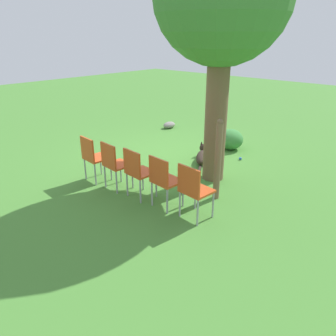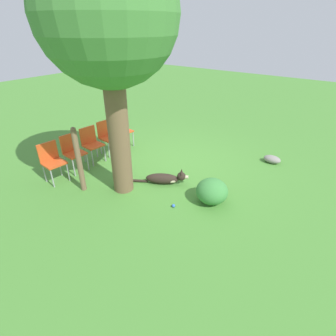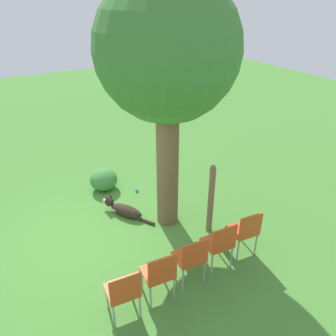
% 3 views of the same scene
% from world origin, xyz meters
% --- Properties ---
extents(ground_plane, '(30.00, 30.00, 0.00)m').
position_xyz_m(ground_plane, '(0.00, 0.00, 0.00)').
color(ground_plane, '#478433').
extents(dog, '(1.12, 0.74, 0.36)m').
position_xyz_m(dog, '(-0.40, 0.72, 0.13)').
color(dog, '#2D231C').
rests_on(dog, ground_plane).
extents(fence_post, '(0.11, 0.11, 1.44)m').
position_xyz_m(fence_post, '(0.89, 1.99, 0.73)').
color(fence_post, brown).
rests_on(fence_post, ground_plane).
extents(red_chair_0, '(0.46, 0.47, 0.91)m').
position_xyz_m(red_chair_0, '(1.90, -0.21, 0.54)').
color(red_chair_0, '#D14C1E').
rests_on(red_chair_0, ground_plane).
extents(red_chair_1, '(0.46, 0.47, 0.91)m').
position_xyz_m(red_chair_1, '(1.86, 0.38, 0.54)').
color(red_chair_1, '#D14C1E').
rests_on(red_chair_1, ground_plane).
extents(red_chair_2, '(0.46, 0.47, 0.91)m').
position_xyz_m(red_chair_2, '(1.82, 0.96, 0.54)').
color(red_chair_2, '#D14C1E').
rests_on(red_chair_2, ground_plane).
extents(red_chair_3, '(0.46, 0.47, 0.91)m').
position_xyz_m(red_chair_3, '(1.77, 1.54, 0.54)').
color(red_chair_3, '#D14C1E').
rests_on(red_chair_3, ground_plane).
extents(red_chair_4, '(0.46, 0.47, 0.91)m').
position_xyz_m(red_chair_4, '(1.73, 2.13, 0.54)').
color(red_chair_4, '#D14C1E').
rests_on(red_chair_4, ground_plane).
extents(tennis_ball, '(0.07, 0.07, 0.07)m').
position_xyz_m(tennis_ball, '(-1.07, 1.33, 0.03)').
color(tennis_ball, blue).
rests_on(tennis_ball, ground_plane).
extents(garden_rock, '(0.43, 0.28, 0.19)m').
position_xyz_m(garden_rock, '(-2.02, -1.75, 0.10)').
color(garden_rock, gray).
rests_on(garden_rock, ground_plane).
extents(low_shrub, '(0.64, 0.64, 0.51)m').
position_xyz_m(low_shrub, '(-1.57, 0.72, 0.26)').
color(low_shrub, '#3D843D').
rests_on(low_shrub, ground_plane).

